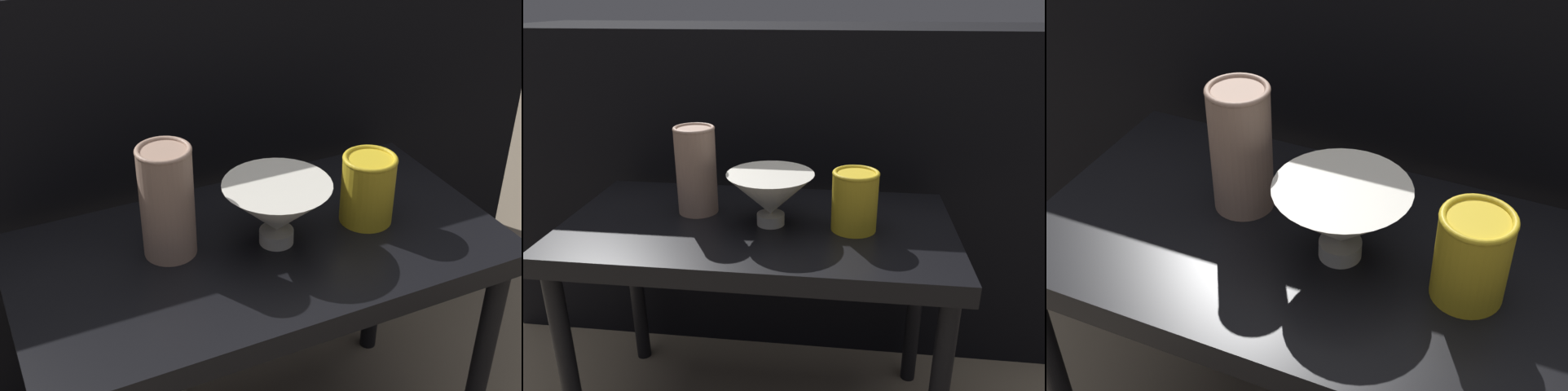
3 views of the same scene
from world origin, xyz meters
The scene contains 5 objects.
table centered at (0.00, 0.00, 0.44)m, with size 0.78×0.41×0.50m.
couch_backdrop centered at (0.00, 0.52, 0.43)m, with size 1.56×0.50×0.86m.
bowl centered at (0.03, -0.01, 0.56)m, with size 0.17×0.17×0.11m.
vase_textured_left centered at (-0.13, 0.04, 0.59)m, with size 0.08×0.08×0.18m.
vase_colorful_right centered at (0.19, -0.01, 0.56)m, with size 0.09×0.09×0.12m.
Camera 1 is at (-0.40, -0.86, 1.17)m, focal length 50.00 mm.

